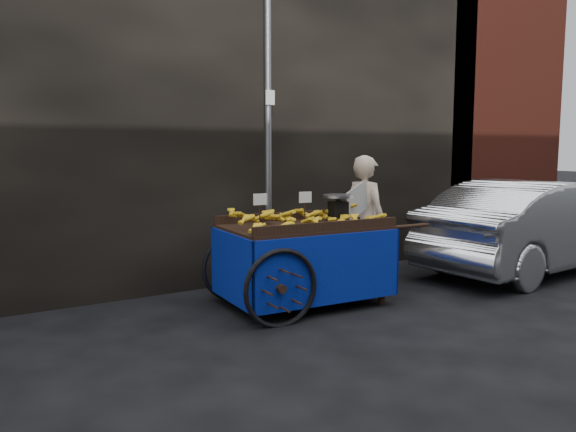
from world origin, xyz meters
TOP-DOWN VIEW (x-y plane):
  - ground at (0.00, 0.00)m, footprint 80.00×80.00m
  - building_wall at (0.39, 2.60)m, footprint 13.50×2.00m
  - street_pole at (0.30, 1.30)m, footprint 0.12×0.10m
  - banana_cart at (0.14, 0.34)m, footprint 2.51×1.32m
  - vendor at (1.40, 0.70)m, footprint 0.80×0.68m
  - plastic_bag at (1.15, 0.39)m, footprint 0.28×0.22m
  - parked_car at (4.00, 0.00)m, footprint 4.09×1.65m

SIDE VIEW (x-z plane):
  - ground at x=0.00m, z-range 0.00..0.00m
  - plastic_bag at x=1.15m, z-range 0.00..0.25m
  - parked_car at x=4.00m, z-range 0.00..1.32m
  - banana_cart at x=0.14m, z-range 0.16..1.48m
  - vendor at x=1.40m, z-range 0.00..1.69m
  - street_pole at x=0.30m, z-range 0.01..4.01m
  - building_wall at x=0.39m, z-range 0.00..5.00m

